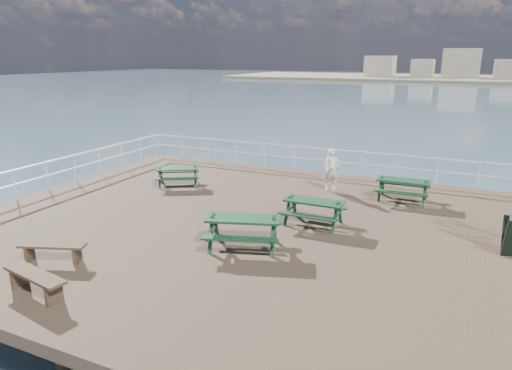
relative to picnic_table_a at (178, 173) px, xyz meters
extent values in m
cube|color=brown|center=(4.76, -2.62, -0.65)|extent=(18.00, 14.00, 0.30)
plane|color=#3F5C69|center=(4.76, 37.38, -2.50)|extent=(300.00, 300.00, 0.00)
cube|color=tan|center=(19.76, 132.38, -2.10)|extent=(160.00, 40.00, 0.80)
cube|color=beige|center=(-15.24, 129.38, 1.30)|extent=(8.00, 8.00, 6.00)
cube|color=beige|center=(-3.24, 129.38, 0.80)|extent=(6.00, 8.00, 5.00)
cube|color=beige|center=(6.76, 129.38, 2.30)|extent=(10.00, 8.00, 8.00)
cube|color=beige|center=(18.76, 129.38, 0.80)|extent=(7.00, 8.00, 5.00)
cylinder|color=brown|center=(-2.74, 2.88, -1.85)|extent=(0.36, 0.36, 2.10)
cube|color=white|center=(4.76, 4.23, 0.55)|extent=(17.70, 0.07, 0.07)
cube|color=white|center=(4.76, 4.23, 0.05)|extent=(17.70, 0.05, 0.05)
cylinder|color=white|center=(-4.09, 4.23, 0.05)|extent=(0.05, 0.05, 1.10)
cube|color=white|center=(-4.09, -2.62, 0.55)|extent=(0.07, 13.70, 0.07)
cube|color=white|center=(-4.09, -2.62, 0.05)|extent=(0.05, 13.70, 0.05)
cube|color=#153A20|center=(0.00, 0.00, 0.16)|extent=(1.72, 1.36, 0.05)
cube|color=#153A20|center=(-0.27, 0.47, -0.10)|extent=(1.51, 1.01, 0.04)
cube|color=#153A20|center=(0.27, -0.47, -0.10)|extent=(1.51, 1.01, 0.04)
cube|color=#153A20|center=(-0.58, -0.34, -0.12)|extent=(0.72, 1.16, 0.05)
cube|color=#153A20|center=(0.58, 0.34, -0.12)|extent=(0.72, 1.16, 0.05)
cube|color=#153A20|center=(-0.72, -0.11, -0.16)|extent=(0.30, 0.44, 0.79)
cube|color=#153A20|center=(-0.45, -0.57, -0.16)|extent=(0.30, 0.44, 0.79)
cube|color=#153A20|center=(0.45, 0.57, -0.16)|extent=(0.30, 0.44, 0.79)
cube|color=#153A20|center=(0.72, 0.11, -0.16)|extent=(0.30, 0.44, 0.79)
cube|color=#153A20|center=(0.00, 0.00, -0.28)|extent=(1.28, 0.79, 0.05)
cube|color=#153A20|center=(6.15, -1.91, 0.22)|extent=(1.76, 0.69, 0.06)
cube|color=#153A20|center=(6.15, -1.32, -0.07)|extent=(1.75, 0.25, 0.05)
cube|color=#153A20|center=(6.15, -2.49, -0.07)|extent=(1.75, 0.25, 0.05)
cube|color=#153A20|center=(5.42, -1.90, -0.09)|extent=(0.09, 1.41, 0.06)
cube|color=#153A20|center=(6.88, -1.91, -0.09)|extent=(0.09, 1.41, 0.06)
cube|color=#153A20|center=(5.42, -1.61, -0.13)|extent=(0.08, 0.50, 0.85)
cube|color=#153A20|center=(5.42, -2.20, -0.13)|extent=(0.08, 0.50, 0.85)
cube|color=#153A20|center=(6.88, -1.62, -0.13)|extent=(0.08, 0.50, 0.85)
cube|color=#153A20|center=(6.88, -2.21, -0.13)|extent=(0.08, 0.50, 0.85)
cube|color=#153A20|center=(6.15, -1.91, -0.26)|extent=(1.56, 0.09, 0.06)
cube|color=#153A20|center=(8.26, 1.63, 0.22)|extent=(1.77, 0.72, 0.06)
cube|color=#153A20|center=(8.24, 2.22, -0.07)|extent=(1.76, 0.28, 0.05)
cube|color=#153A20|center=(8.27, 1.05, -0.07)|extent=(1.76, 0.28, 0.05)
cube|color=#153A20|center=(7.53, 1.62, -0.09)|extent=(0.11, 1.41, 0.06)
cube|color=#153A20|center=(8.99, 1.65, -0.09)|extent=(0.11, 1.41, 0.06)
cube|color=#153A20|center=(7.52, 1.91, -0.13)|extent=(0.09, 0.50, 0.85)
cube|color=#153A20|center=(7.53, 1.32, -0.13)|extent=(0.09, 0.50, 0.85)
cube|color=#153A20|center=(8.98, 1.94, -0.13)|extent=(0.09, 0.50, 0.85)
cube|color=#153A20|center=(8.99, 1.35, -0.13)|extent=(0.09, 0.50, 0.85)
cube|color=#153A20|center=(8.26, 1.63, -0.26)|extent=(1.56, 0.11, 0.06)
cube|color=#153A20|center=(4.98, -4.30, 0.29)|extent=(2.07, 1.31, 0.06)
cube|color=#153A20|center=(4.79, -3.69, -0.02)|extent=(1.92, 0.85, 0.05)
cube|color=#153A20|center=(5.18, -4.92, -0.02)|extent=(1.92, 0.85, 0.05)
cube|color=#153A20|center=(4.22, -4.55, -0.04)|extent=(0.56, 1.51, 0.06)
cube|color=#153A20|center=(5.75, -4.06, -0.04)|extent=(0.56, 1.51, 0.06)
cube|color=#153A20|center=(4.12, -4.25, -0.10)|extent=(0.25, 0.55, 0.94)
cube|color=#153A20|center=(4.32, -4.86, -0.10)|extent=(0.25, 0.55, 0.94)
cube|color=#153A20|center=(5.65, -3.75, -0.10)|extent=(0.25, 0.55, 0.94)
cube|color=#153A20|center=(5.85, -4.36, -0.10)|extent=(0.25, 0.55, 0.94)
cube|color=#153A20|center=(4.98, -4.30, -0.24)|extent=(1.66, 0.61, 0.06)
cube|color=brown|center=(1.14, -7.09, -0.07)|extent=(1.66, 0.92, 0.06)
cube|color=brown|center=(0.57, -7.30, -0.30)|extent=(0.20, 0.35, 0.41)
cube|color=brown|center=(1.71, -6.88, -0.30)|extent=(0.20, 0.35, 0.41)
cube|color=brown|center=(2.12, -8.42, -0.04)|extent=(1.78, 0.69, 0.07)
cube|color=brown|center=(1.48, -8.31, -0.29)|extent=(0.15, 0.38, 0.43)
cube|color=brown|center=(2.76, -8.53, -0.29)|extent=(0.15, 0.38, 0.43)
cube|color=white|center=(11.31, -1.91, 0.56)|extent=(0.09, 0.09, 2.12)
imported|color=white|center=(5.63, 1.83, 0.29)|extent=(0.68, 0.57, 1.59)
camera|label=1|loc=(10.00, -14.35, 4.40)|focal=32.00mm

